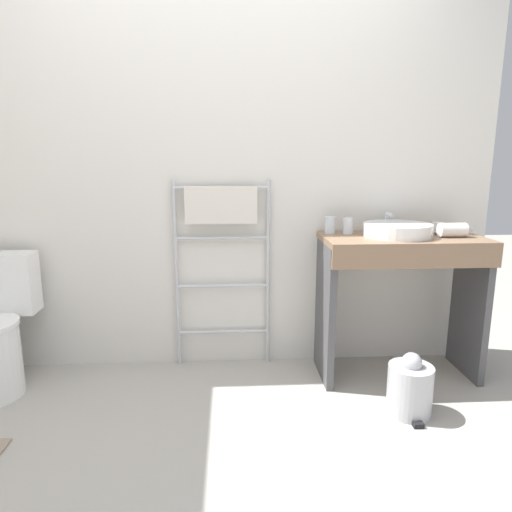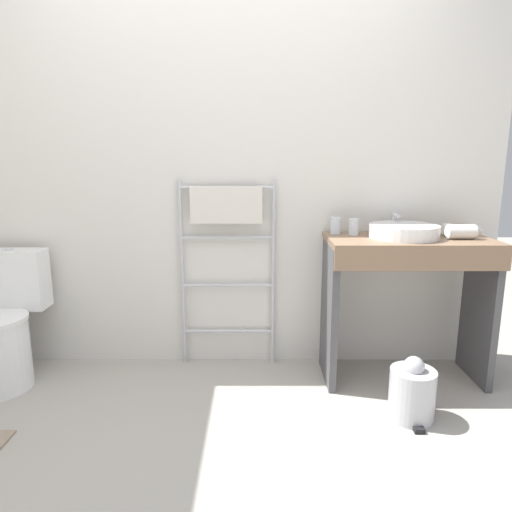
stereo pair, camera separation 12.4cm
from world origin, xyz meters
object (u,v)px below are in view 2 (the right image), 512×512
at_px(cup_near_wall, 334,226).
at_px(trash_bin, 411,392).
at_px(hair_dryer, 460,231).
at_px(towel_radiator, 226,231).
at_px(cup_near_edge, 353,227).
at_px(sink_basin, 402,231).

relative_size(cup_near_wall, trash_bin, 0.30).
relative_size(hair_dryer, trash_bin, 0.62).
distance_m(towel_radiator, hair_dryer, 1.34).
bearing_deg(cup_near_edge, hair_dryer, -12.48).
bearing_deg(sink_basin, hair_dryer, -5.07).
xyz_separation_m(cup_near_wall, cup_near_edge, (0.10, -0.03, -0.00)).
xyz_separation_m(cup_near_edge, trash_bin, (0.21, -0.55, -0.76)).
height_order(towel_radiator, cup_near_wall, towel_radiator).
height_order(towel_radiator, trash_bin, towel_radiator).
relative_size(sink_basin, cup_near_wall, 3.89).
height_order(cup_near_edge, trash_bin, cup_near_edge).
bearing_deg(cup_near_wall, cup_near_edge, -18.13).
bearing_deg(trash_bin, towel_radiator, 146.47).
bearing_deg(trash_bin, sink_basin, 83.59).
bearing_deg(towel_radiator, cup_near_wall, -4.72).
height_order(sink_basin, trash_bin, sink_basin).
bearing_deg(cup_near_wall, towel_radiator, 175.28).
distance_m(towel_radiator, cup_near_wall, 0.65).
bearing_deg(sink_basin, cup_near_edge, 159.14).
relative_size(towel_radiator, trash_bin, 3.52).
bearing_deg(cup_near_wall, trash_bin, -61.85).
bearing_deg(cup_near_edge, towel_radiator, 173.41).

